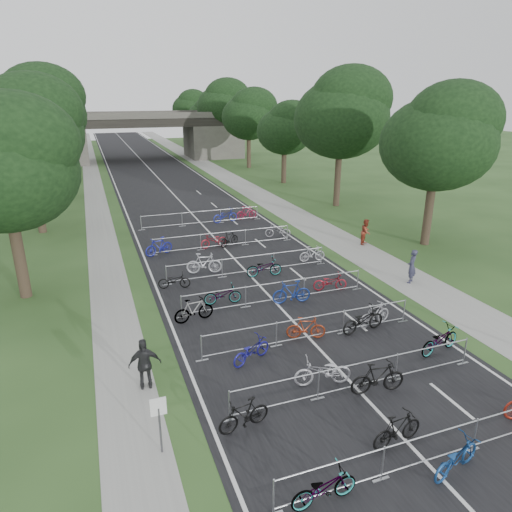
{
  "coord_description": "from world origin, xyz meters",
  "views": [
    {
      "loc": [
        -7.85,
        -7.64,
        9.63
      ],
      "look_at": [
        0.38,
        14.78,
        1.1
      ],
      "focal_mm": 32.0,
      "sensor_mm": 36.0,
      "label": 1
    }
  ],
  "objects": [
    {
      "name": "tree_left_6",
      "position": [
        -11.39,
        87.93,
        6.49
      ],
      "size": [
        6.72,
        6.72,
        10.25
      ],
      "color": "#33261C",
      "rests_on": "ground"
    },
    {
      "name": "bike_13",
      "position": [
        -2.45,
        11.74,
        0.48
      ],
      "size": [
        1.89,
        0.84,
        0.96
      ],
      "primitive_type": "imported",
      "rotation": [
        0.0,
        0.0,
        1.46
      ],
      "color": "#A3A6AB",
      "rests_on": "ground"
    },
    {
      "name": "barrier_row_5",
      "position": [
        0.0,
        20.0,
        0.55
      ],
      "size": [
        9.7,
        0.08,
        1.1
      ],
      "color": "#A3A6AB",
      "rests_on": "ground"
    },
    {
      "name": "bike_14",
      "position": [
        0.7,
        10.68,
        0.57
      ],
      "size": [
        1.96,
        0.78,
        1.15
      ],
      "primitive_type": "imported",
      "rotation": [
        0.0,
        0.0,
        4.59
      ],
      "color": "navy",
      "rests_on": "ground"
    },
    {
      "name": "tree_right_3",
      "position": [
        13.11,
        51.93,
        6.92
      ],
      "size": [
        7.17,
        7.17,
        10.93
      ],
      "color": "#33261C",
      "rests_on": "ground"
    },
    {
      "name": "bike_0",
      "position": [
        -3.3,
        -0.1,
        0.48
      ],
      "size": [
        1.85,
        0.71,
        0.96
      ],
      "primitive_type": "imported",
      "rotation": [
        0.0,
        0.0,
        1.61
      ],
      "color": "#A3A6AB",
      "rests_on": "ground"
    },
    {
      "name": "road",
      "position": [
        0.0,
        50.0,
        0.01
      ],
      "size": [
        11.0,
        140.0,
        0.01
      ],
      "primitive_type": "cube",
      "color": "black",
      "rests_on": "ground"
    },
    {
      "name": "sidewalk_right",
      "position": [
        8.0,
        50.0,
        0.01
      ],
      "size": [
        3.0,
        140.0,
        0.01
      ],
      "primitive_type": "cube",
      "color": "gray",
      "rests_on": "ground"
    },
    {
      "name": "ground",
      "position": [
        0.0,
        0.0,
        0.0
      ],
      "size": [
        200.0,
        200.0,
        0.0
      ],
      "primitive_type": "plane",
      "color": "#2B491F",
      "rests_on": "ground"
    },
    {
      "name": "tree_right_5",
      "position": [
        13.11,
        75.93,
        5.95
      ],
      "size": [
        6.16,
        6.16,
        9.39
      ],
      "color": "#33261C",
      "rests_on": "ground"
    },
    {
      "name": "tree_right_2",
      "position": [
        13.11,
        39.93,
        5.95
      ],
      "size": [
        6.16,
        6.16,
        9.39
      ],
      "color": "#33261C",
      "rests_on": "ground"
    },
    {
      "name": "pedestrian_c",
      "position": [
        -6.8,
        6.21,
        0.94
      ],
      "size": [
        1.14,
        0.55,
        1.88
      ],
      "primitive_type": "imported",
      "rotation": [
        0.0,
        0.0,
        3.06
      ],
      "color": "#242426",
      "rests_on": "ground"
    },
    {
      "name": "tree_right_0",
      "position": [
        13.11,
        15.93,
        6.92
      ],
      "size": [
        7.17,
        7.17,
        10.93
      ],
      "color": "#33261C",
      "rests_on": "ground"
    },
    {
      "name": "barrier_row_3",
      "position": [
        0.0,
        11.0,
        0.55
      ],
      "size": [
        9.7,
        0.08,
        1.1
      ],
      "color": "#A3A6AB",
      "rests_on": "ground"
    },
    {
      "name": "bike_16",
      "position": [
        -4.3,
        14.42,
        0.44
      ],
      "size": [
        1.75,
        0.92,
        0.87
      ],
      "primitive_type": "imported",
      "rotation": [
        0.0,
        0.0,
        1.36
      ],
      "color": "black",
      "rests_on": "ground"
    },
    {
      "name": "bike_19",
      "position": [
        4.3,
        15.58,
        0.49
      ],
      "size": [
        1.65,
        0.62,
        0.97
      ],
      "primitive_type": "imported",
      "rotation": [
        0.0,
        0.0,
        1.47
      ],
      "color": "#A5A5AD",
      "rests_on": "ground"
    },
    {
      "name": "sidewalk_left",
      "position": [
        -7.5,
        50.0,
        0.01
      ],
      "size": [
        2.0,
        140.0,
        0.01
      ],
      "primitive_type": "cube",
      "color": "gray",
      "rests_on": "ground"
    },
    {
      "name": "tree_left_5",
      "position": [
        -11.39,
        75.93,
        8.12
      ],
      "size": [
        8.4,
        8.4,
        12.81
      ],
      "color": "#33261C",
      "rests_on": "ground"
    },
    {
      "name": "bike_26",
      "position": [
        1.9,
        26.0,
        0.54
      ],
      "size": [
        2.15,
        1.05,
        1.08
      ],
      "primitive_type": "imported",
      "rotation": [
        0.0,
        0.0,
        1.74
      ],
      "color": "navy",
      "rests_on": "ground"
    },
    {
      "name": "bike_5",
      "position": [
        -1.02,
        4.26,
        0.53
      ],
      "size": [
        2.12,
        1.11,
        1.06
      ],
      "primitive_type": "imported",
      "rotation": [
        0.0,
        0.0,
        4.5
      ],
      "color": "#B1AFB7",
      "rests_on": "ground"
    },
    {
      "name": "tree_left_2",
      "position": [
        -11.39,
        39.93,
        8.12
      ],
      "size": [
        8.4,
        8.4,
        12.81
      ],
      "color": "#33261C",
      "rests_on": "ground"
    },
    {
      "name": "overpass_bridge",
      "position": [
        0.0,
        65.0,
        3.53
      ],
      "size": [
        31.0,
        8.0,
        7.05
      ],
      "color": "#4E4A45",
      "rests_on": "ground"
    },
    {
      "name": "barrier_row_6",
      "position": [
        0.0,
        26.0,
        0.55
      ],
      "size": [
        9.7,
        0.08,
        1.1
      ],
      "color": "#A3A6AB",
      "rests_on": "ground"
    },
    {
      "name": "bike_4",
      "position": [
        -4.3,
        3.1,
        0.51
      ],
      "size": [
        1.75,
        0.75,
        1.02
      ],
      "primitive_type": "imported",
      "rotation": [
        0.0,
        0.0,
        4.88
      ],
      "color": "black",
      "rests_on": "ground"
    },
    {
      "name": "bike_27",
      "position": [
        3.8,
        26.34,
        0.53
      ],
      "size": [
        1.81,
        0.64,
        1.07
      ],
      "primitive_type": "imported",
      "rotation": [
        0.0,
        0.0,
        1.65
      ],
      "color": "maroon",
      "rests_on": "ground"
    },
    {
      "name": "bike_1",
      "position": [
        -0.36,
        0.96,
        0.53
      ],
      "size": [
        1.79,
        0.68,
        1.05
      ],
      "primitive_type": "imported",
      "rotation": [
        0.0,
        0.0,
        1.68
      ],
      "color": "black",
      "rests_on": "ground"
    },
    {
      "name": "bike_11",
      "position": [
        3.17,
        7.35,
        0.53
      ],
      "size": [
        1.83,
        0.85,
        1.06
      ],
      "primitive_type": "imported",
      "rotation": [
        0.0,
        0.0,
        1.78
      ],
      "color": "#A2A2A9",
      "rests_on": "ground"
    },
    {
      "name": "barrier_row_1",
      "position": [
        0.0,
        3.6,
        0.55
      ],
      "size": [
        9.7,
        0.08,
        1.1
      ],
      "color": "#A3A6AB",
      "rests_on": "ground"
    },
    {
      "name": "bike_21",
      "position": [
        -0.59,
        20.24,
        0.48
      ],
      "size": [
        1.91,
        0.93,
        0.96
      ],
      "primitive_type": "imported",
      "rotation": [
        0.0,
        0.0,
        4.87
      ],
      "color": "maroon",
      "rests_on": "ground"
    },
    {
      "name": "bike_23",
      "position": [
        4.26,
        20.87,
        0.47
      ],
      "size": [
        1.9,
        1.21,
        0.94
      ],
      "primitive_type": "imported",
      "rotation": [
        0.0,
        0.0,
        4.36
      ],
      "color": "gray",
      "rests_on": "ground"
    },
    {
      "name": "bike_15",
      "position": [
        3.2,
        11.39,
        0.46
      ],
      "size": [
        1.85,
        1.02,
        0.92
      ],
      "primitive_type": "imported",
      "rotation": [
        0.0,
        0.0,
        1.33
      ],
      "color": "maroon",
      "rests_on": "ground"
    },
    {
      "name": "tree_left_1",
      "position": [
        -11.39,
        27.93,
        7.3
      ],
      "size": [
        7.56,
        7.56,
        11.53
      ],
      "color": "#33261C",
      "rests_on": "ground"
    },
    {
      "name": "bike_20",
      "position": [
        -4.23,
        19.95,
        0.57
      ],
      "size": [
        1.97,
        1.19,
        1.14
      ],
      "primitive_type": "imported",
      "rotation": [
        0.0,
        0.0,
        5.08
      ],
      "color": "#1C219D",
      "rests_on": "ground"
    },
    {
      "name": "bike_12",
      "position": [
        -4.15,
        10.46,
        0.55
      ],
      "size": [
        1.88,
        0.76,
        1.1
      ],
      "primitive_type": "imported",
      "rotation": [
        0.0,
        0.0,
        1.7
      ],
      "color": "#A3A6AB",
      "rests_on": "ground"
    },
    {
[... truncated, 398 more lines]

